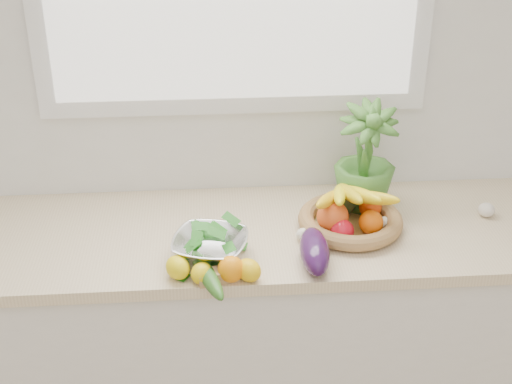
{
  "coord_description": "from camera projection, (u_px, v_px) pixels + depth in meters",
  "views": [
    {
      "loc": [
        -0.1,
        -0.04,
        2.1
      ],
      "look_at": [
        0.05,
        1.93,
        1.05
      ],
      "focal_mm": 50.0,
      "sensor_mm": 36.0,
      "label": 1
    }
  ],
  "objects": [
    {
      "name": "back_wall",
      "position": [
        234.0,
        68.0,
        2.38
      ],
      "size": [
        4.5,
        0.02,
        2.7
      ],
      "primitive_type": "cube",
      "color": "white",
      "rests_on": "ground"
    },
    {
      "name": "counter_cabinet",
      "position": [
        242.0,
        343.0,
        2.55
      ],
      "size": [
        2.2,
        0.58,
        0.86
      ],
      "primitive_type": "cube",
      "color": "silver",
      "rests_on": "ground"
    },
    {
      "name": "countertop",
      "position": [
        240.0,
        235.0,
        2.33
      ],
      "size": [
        2.24,
        0.62,
        0.04
      ],
      "primitive_type": "cube",
      "color": "beige",
      "rests_on": "counter_cabinet"
    },
    {
      "name": "orange_loose",
      "position": [
        231.0,
        269.0,
        2.06
      ],
      "size": [
        0.08,
        0.08,
        0.08
      ],
      "primitive_type": "sphere",
      "rotation": [
        0.0,
        0.0,
        0.06
      ],
      "color": "orange",
      "rests_on": "countertop"
    },
    {
      "name": "lemon_a",
      "position": [
        178.0,
        267.0,
        2.07
      ],
      "size": [
        0.1,
        0.11,
        0.07
      ],
      "primitive_type": "ellipsoid",
      "rotation": [
        0.0,
        0.0,
        0.45
      ],
      "color": "yellow",
      "rests_on": "countertop"
    },
    {
      "name": "lemon_b",
      "position": [
        201.0,
        273.0,
        2.06
      ],
      "size": [
        0.08,
        0.09,
        0.06
      ],
      "primitive_type": "ellipsoid",
      "rotation": [
        0.0,
        0.0,
        -0.33
      ],
      "color": "yellow",
      "rests_on": "countertop"
    },
    {
      "name": "lemon_c",
      "position": [
        249.0,
        270.0,
        2.06
      ],
      "size": [
        0.1,
        0.11,
        0.07
      ],
      "primitive_type": "ellipsoid",
      "rotation": [
        0.0,
        0.0,
        0.59
      ],
      "color": "yellow",
      "rests_on": "countertop"
    },
    {
      "name": "apple",
      "position": [
        342.0,
        231.0,
        2.25
      ],
      "size": [
        0.08,
        0.08,
        0.08
      ],
      "primitive_type": "sphere",
      "rotation": [
        0.0,
        0.0,
        0.01
      ],
      "color": "red",
      "rests_on": "countertop"
    },
    {
      "name": "ginger",
      "position": [
        218.0,
        276.0,
        2.06
      ],
      "size": [
        0.13,
        0.07,
        0.04
      ],
      "primitive_type": "cube",
      "rotation": [
        0.0,
        0.0,
        0.22
      ],
      "color": "tan",
      "rests_on": "countertop"
    },
    {
      "name": "garlic_a",
      "position": [
        384.0,
        223.0,
        2.33
      ],
      "size": [
        0.05,
        0.05,
        0.04
      ],
      "primitive_type": "ellipsoid",
      "rotation": [
        0.0,
        0.0,
        0.16
      ],
      "color": "beige",
      "rests_on": "countertop"
    },
    {
      "name": "garlic_b",
      "position": [
        487.0,
        210.0,
        2.4
      ],
      "size": [
        0.06,
        0.06,
        0.05
      ],
      "primitive_type": "ellipsoid",
      "rotation": [
        0.0,
        0.0,
        -0.1
      ],
      "color": "silver",
      "rests_on": "countertop"
    },
    {
      "name": "garlic_c",
      "position": [
        304.0,
        235.0,
        2.26
      ],
      "size": [
        0.05,
        0.05,
        0.04
      ],
      "primitive_type": "ellipsoid",
      "rotation": [
        0.0,
        0.0,
        -0.12
      ],
      "color": "silver",
      "rests_on": "countertop"
    },
    {
      "name": "eggplant",
      "position": [
        314.0,
        251.0,
        2.13
      ],
      "size": [
        0.1,
        0.24,
        0.09
      ],
      "primitive_type": "ellipsoid",
      "rotation": [
        0.0,
        0.0,
        -0.04
      ],
      "color": "#2F103D",
      "rests_on": "countertop"
    },
    {
      "name": "cucumber",
      "position": [
        207.0,
        274.0,
        2.06
      ],
      "size": [
        0.13,
        0.27,
        0.05
      ],
      "primitive_type": "ellipsoid",
      "rotation": [
        0.0,
        0.0,
        0.3
      ],
      "color": "#1E5C1B",
      "rests_on": "countertop"
    },
    {
      "name": "radish",
      "position": [
        200.0,
        277.0,
        2.06
      ],
      "size": [
        0.04,
        0.04,
        0.03
      ],
      "primitive_type": "sphere",
      "rotation": [
        0.0,
        0.0,
        0.19
      ],
      "color": "red",
      "rests_on": "countertop"
    },
    {
      "name": "potted_herb",
      "position": [
        366.0,
        157.0,
        2.37
      ],
      "size": [
        0.21,
        0.21,
        0.37
      ],
      "primitive_type": "imported",
      "rotation": [
        0.0,
        0.0,
        -0.03
      ],
      "color": "#46812E",
      "rests_on": "countertop"
    },
    {
      "name": "fruit_basket",
      "position": [
        350.0,
        215.0,
        2.31
      ],
      "size": [
        0.38,
        0.38,
        0.18
      ],
      "color": "tan",
      "rests_on": "countertop"
    },
    {
      "name": "colander_with_spinach",
      "position": [
        210.0,
        241.0,
        2.15
      ],
      "size": [
        0.28,
        0.28,
        0.12
      ],
      "color": "white",
      "rests_on": "countertop"
    }
  ]
}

